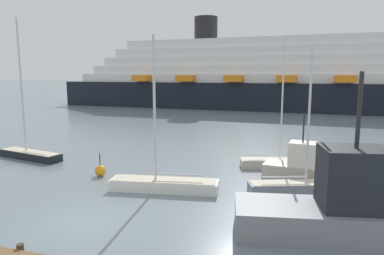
% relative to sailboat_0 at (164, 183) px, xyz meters
% --- Properties ---
extents(ground_plane, '(600.00, 600.00, 0.00)m').
position_rel_sailboat_0_xyz_m(ground_plane, '(-1.82, -4.95, -0.45)').
color(ground_plane, slate).
extents(sailboat_0, '(6.27, 2.28, 8.62)m').
position_rel_sailboat_0_xyz_m(sailboat_0, '(0.00, 0.00, 0.00)').
color(sailboat_0, white).
rests_on(sailboat_0, ground_plane).
extents(sailboat_1, '(5.42, 2.86, 7.99)m').
position_rel_sailboat_0_xyz_m(sailboat_1, '(7.25, 1.44, 0.00)').
color(sailboat_1, gray).
rests_on(sailboat_1, ground_plane).
extents(sailboat_2, '(4.87, 2.42, 8.93)m').
position_rel_sailboat_0_xyz_m(sailboat_2, '(5.70, 6.77, -0.01)').
color(sailboat_2, '#BCB29E').
rests_on(sailboat_2, ground_plane).
extents(sailboat_3, '(5.92, 2.40, 10.69)m').
position_rel_sailboat_0_xyz_m(sailboat_3, '(-12.72, 3.98, 0.07)').
color(sailboat_3, black).
rests_on(sailboat_3, ground_plane).
extents(fishing_boat_0, '(5.30, 2.47, 4.15)m').
position_rel_sailboat_0_xyz_m(fishing_boat_0, '(7.66, 4.36, 0.33)').
color(fishing_boat_0, '#BCB29E').
rests_on(fishing_boat_0, ground_plane).
extents(fishing_boat_1, '(8.83, 4.15, 6.62)m').
position_rel_sailboat_0_xyz_m(fishing_boat_1, '(9.02, -3.06, 0.74)').
color(fishing_boat_1, gray).
rests_on(fishing_boat_1, ground_plane).
extents(channel_buoy_0, '(0.70, 0.70, 1.49)m').
position_rel_sailboat_0_xyz_m(channel_buoy_0, '(-4.96, 1.44, -0.10)').
color(channel_buoy_0, orange).
rests_on(channel_buoy_0, ground_plane).
extents(cruise_ship, '(90.82, 17.67, 17.61)m').
position_rel_sailboat_0_xyz_m(cruise_ship, '(5.52, 49.55, 5.22)').
color(cruise_ship, black).
rests_on(cruise_ship, ground_plane).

